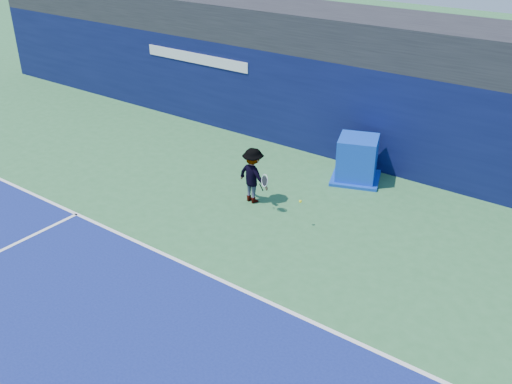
# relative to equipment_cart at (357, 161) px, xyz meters

# --- Properties ---
(ground) EXTENTS (80.00, 80.00, 0.00)m
(ground) POSITION_rel_equipment_cart_xyz_m (0.20, -9.13, -0.59)
(ground) COLOR #316F3C
(ground) RESTS_ON ground
(baseline) EXTENTS (24.00, 0.10, 0.01)m
(baseline) POSITION_rel_equipment_cart_xyz_m (0.20, -6.13, -0.58)
(baseline) COLOR white
(baseline) RESTS_ON ground
(stadium_band) EXTENTS (36.00, 3.00, 1.20)m
(stadium_band) POSITION_rel_equipment_cart_xyz_m (0.20, 2.37, 3.01)
(stadium_band) COLOR black
(stadium_band) RESTS_ON back_wall_assembly
(back_wall_assembly) EXTENTS (36.00, 1.03, 3.00)m
(back_wall_assembly) POSITION_rel_equipment_cart_xyz_m (0.20, 1.37, 0.91)
(back_wall_assembly) COLOR #0A103A
(back_wall_assembly) RESTS_ON ground
(equipment_cart) EXTENTS (1.72, 1.72, 1.29)m
(equipment_cart) POSITION_rel_equipment_cart_xyz_m (0.00, 0.00, 0.00)
(equipment_cart) COLOR #0D39C2
(equipment_cart) RESTS_ON ground
(tennis_player) EXTENTS (1.26, 0.73, 1.52)m
(tennis_player) POSITION_rel_equipment_cart_xyz_m (-1.58, -2.84, 0.17)
(tennis_player) COLOR white
(tennis_player) RESTS_ON ground
(tennis_ball) EXTENTS (0.07, 0.07, 0.07)m
(tennis_ball) POSITION_rel_equipment_cart_xyz_m (0.14, -3.23, 0.12)
(tennis_ball) COLOR yellow
(tennis_ball) RESTS_ON ground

